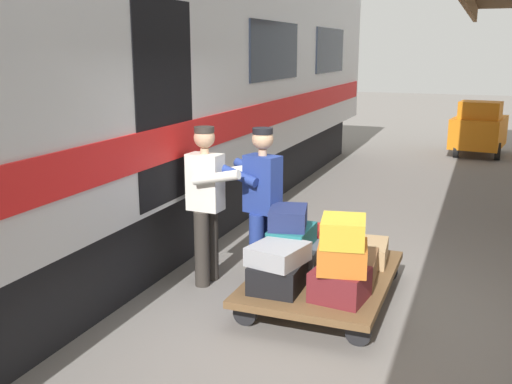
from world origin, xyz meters
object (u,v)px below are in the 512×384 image
at_px(porter_in_overalls, 261,202).
at_px(suitcase_orange_carryall, 342,257).
at_px(suitcase_gray_aluminum, 278,254).
at_px(suitcase_red_plastic, 310,241).
at_px(luggage_cart, 323,278).
at_px(suitcase_slate_roller, 295,257).
at_px(baggage_tug, 479,129).
at_px(suitcase_tan_vintage, 363,251).
at_px(suitcase_yellow_case, 343,231).
at_px(train_car, 43,89).
at_px(suitcase_black_hardshell, 278,276).
at_px(suitcase_navy_fabric, 288,217).
at_px(suitcase_brown_leather, 352,267).
at_px(porter_by_door, 207,200).
at_px(suitcase_teal_softside, 292,237).
at_px(suitcase_maroon_trunk, 340,284).

bearing_deg(porter_in_overalls, suitcase_orange_carryall, 146.59).
bearing_deg(suitcase_gray_aluminum, suitcase_red_plastic, -89.91).
distance_m(luggage_cart, suitcase_red_plastic, 0.63).
bearing_deg(suitcase_slate_roller, luggage_cart, -180.00).
bearing_deg(baggage_tug, luggage_cart, 82.51).
relative_size(suitcase_tan_vintage, baggage_tug, 0.31).
bearing_deg(suitcase_yellow_case, train_car, -4.88).
relative_size(suitcase_black_hardshell, suitcase_navy_fabric, 1.07).
xyz_separation_m(train_car, luggage_cart, (-3.08, -0.24, -1.81)).
height_order(suitcase_red_plastic, suitcase_yellow_case, suitcase_yellow_case).
bearing_deg(suitcase_black_hardshell, suitcase_red_plastic, -90.00).
xyz_separation_m(suitcase_tan_vintage, suitcase_yellow_case, (-0.01, 1.06, 0.54)).
height_order(train_car, suitcase_tan_vintage, train_car).
distance_m(suitcase_brown_leather, suitcase_yellow_case, 0.74).
height_order(suitcase_tan_vintage, suitcase_navy_fabric, suitcase_navy_fabric).
bearing_deg(suitcase_navy_fabric, suitcase_red_plastic, -96.04).
bearing_deg(suitcase_slate_roller, porter_by_door, -1.70).
height_order(suitcase_orange_carryall, suitcase_teal_softside, suitcase_orange_carryall).
xyz_separation_m(luggage_cart, suitcase_brown_leather, (-0.30, 0.00, 0.16)).
height_order(suitcase_brown_leather, suitcase_navy_fabric, suitcase_navy_fabric).
height_order(suitcase_black_hardshell, suitcase_teal_softside, suitcase_teal_softside).
xyz_separation_m(suitcase_tan_vintage, suitcase_navy_fabric, (0.65, 0.58, 0.46)).
bearing_deg(suitcase_black_hardshell, suitcase_yellow_case, 179.85).
distance_m(train_car, suitcase_navy_fabric, 2.99).
relative_size(suitcase_teal_softside, suitcase_gray_aluminum, 1.09).
bearing_deg(baggage_tug, suitcase_navy_fabric, 80.47).
height_order(train_car, baggage_tug, train_car).
height_order(suitcase_yellow_case, porter_by_door, porter_by_door).
relative_size(luggage_cart, porter_in_overalls, 1.13).
bearing_deg(suitcase_yellow_case, suitcase_slate_roller, -41.33).
bearing_deg(suitcase_slate_roller, baggage_tug, -99.22).
bearing_deg(suitcase_maroon_trunk, suitcase_yellow_case, 173.50).
height_order(suitcase_red_plastic, suitcase_teal_softside, suitcase_teal_softside).
height_order(suitcase_slate_roller, porter_in_overalls, porter_in_overalls).
relative_size(suitcase_slate_roller, suitcase_black_hardshell, 1.03).
bearing_deg(suitcase_red_plastic, suitcase_tan_vintage, 180.00).
relative_size(luggage_cart, suitcase_black_hardshell, 3.83).
distance_m(suitcase_slate_roller, suitcase_maroon_trunk, 0.79).
xyz_separation_m(suitcase_black_hardshell, baggage_tug, (-1.55, -10.07, 0.20)).
distance_m(suitcase_maroon_trunk, suitcase_tan_vintage, 1.06).
relative_size(suitcase_navy_fabric, porter_in_overalls, 0.28).
height_order(suitcase_brown_leather, porter_by_door, porter_by_door).
bearing_deg(porter_in_overalls, suitcase_red_plastic, -139.80).
height_order(suitcase_black_hardshell, suitcase_navy_fabric, suitcase_navy_fabric).
relative_size(suitcase_orange_carryall, suitcase_navy_fabric, 0.98).
bearing_deg(luggage_cart, suitcase_gray_aluminum, 60.65).
bearing_deg(suitcase_orange_carryall, suitcase_yellow_case, 97.45).
bearing_deg(luggage_cart, baggage_tug, -97.49).
xyz_separation_m(suitcase_slate_roller, suitcase_black_hardshell, (0.00, 0.53, -0.00)).
height_order(suitcase_gray_aluminum, porter_in_overalls, porter_in_overalls).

